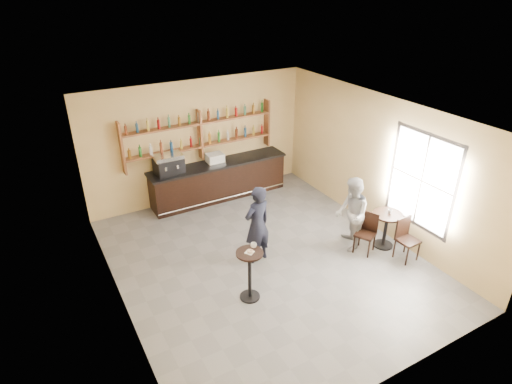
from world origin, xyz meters
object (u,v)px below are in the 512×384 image
espresso_machine (169,164)px  cafe_table (385,230)px  pedestal_table (250,275)px  pastry_case (215,159)px  man_main (257,225)px  bar_counter (219,180)px  chair_south (408,240)px  patron_second (351,214)px  chair_west (365,234)px

espresso_machine → cafe_table: 5.41m
pedestal_table → pastry_case: bearing=73.9°
pedestal_table → man_main: 1.27m
bar_counter → espresso_machine: bearing=180.0°
pastry_case → pedestal_table: bearing=-100.1°
espresso_machine → man_main: (0.83, -3.01, -0.40)m
espresso_machine → chair_south: espresso_machine is taller
man_main → pastry_case: bearing=-108.7°
espresso_machine → cafe_table: size_ratio=0.84×
pedestal_table → cafe_table: (3.47, 0.03, -0.10)m
bar_counter → pastry_case: (-0.09, 0.00, 0.65)m
pedestal_table → bar_counter: bearing=72.7°
espresso_machine → man_main: size_ratio=0.40×
pastry_case → patron_second: size_ratio=0.27×
pastry_case → pedestal_table: (-1.15, -4.00, -0.65)m
pedestal_table → man_main: size_ratio=0.59×
bar_counter → chair_south: bearing=-63.5°
pedestal_table → chair_south: pedestal_table is taller
cafe_table → patron_second: bearing=152.5°
man_main → patron_second: 2.11m
espresso_machine → chair_west: size_ratio=0.76×
bar_counter → man_main: size_ratio=2.18×
cafe_table → chair_west: size_ratio=0.91×
bar_counter → chair_south: 5.10m
espresso_machine → patron_second: bearing=-56.9°
man_main → chair_west: bearing=147.1°
espresso_machine → patron_second: size_ratio=0.41×
man_main → bar_counter: bearing=-110.3°
pastry_case → cafe_table: 4.65m
pedestal_table → man_main: bearing=53.9°
pedestal_table → chair_west: (2.92, 0.08, -0.06)m
pedestal_table → cafe_table: 3.47m
bar_counter → espresso_machine: 1.55m
cafe_table → chair_west: 0.55m
bar_counter → patron_second: patron_second is taller
pedestal_table → man_main: man_main is taller
pedestal_table → cafe_table: bearing=0.5°
chair_south → patron_second: 1.29m
man_main → cafe_table: man_main is taller
man_main → chair_south: size_ratio=1.84×
bar_counter → cafe_table: bearing=-60.7°
chair_west → chair_south: bearing=15.4°
cafe_table → chair_south: chair_south is taller
pedestal_table → chair_south: (3.52, -0.57, -0.04)m
chair_west → chair_south: size_ratio=0.97×
espresso_machine → patron_second: patron_second is taller
cafe_table → chair_west: chair_west is taller
pastry_case → chair_south: 5.19m
espresso_machine → pastry_case: 1.26m
man_main → chair_south: man_main is taller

